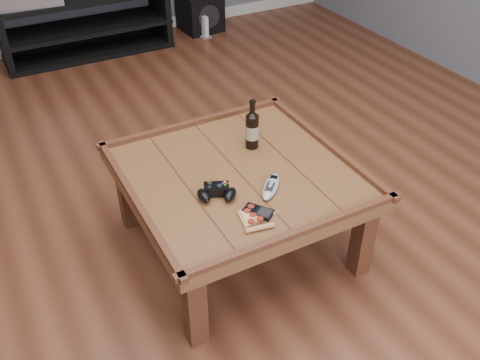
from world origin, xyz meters
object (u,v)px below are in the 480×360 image
media_console (86,25)px  subwoofer (200,12)px  smartphone (258,212)px  game_controller (217,192)px  pizza_slice (254,218)px  game_console (203,27)px  coffee_table (238,182)px  beer_bottle (252,129)px  remote_control (271,186)px

media_console → subwoofer: size_ratio=3.81×
smartphone → subwoofer: bearing=33.8°
game_controller → pizza_slice: 0.22m
pizza_slice → game_console: 3.19m
media_console → game_console: media_console is taller
media_console → smartphone: media_console is taller
coffee_table → game_console: coffee_table is taller
subwoofer → game_console: 0.19m
media_console → pizza_slice: size_ratio=6.05×
beer_bottle → remote_control: beer_bottle is taller
pizza_slice → game_console: pizza_slice is taller
beer_bottle → smartphone: bearing=-116.2°
game_controller → beer_bottle: bearing=64.4°
subwoofer → media_console: bearing=178.8°
pizza_slice → smartphone: size_ratio=1.67×
pizza_slice → remote_control: remote_control is taller
coffee_table → pizza_slice: coffee_table is taller
smartphone → media_console: bearing=52.9°
beer_bottle → remote_control: (-0.09, -0.34, -0.09)m
game_console → game_controller: bearing=-120.0°
coffee_table → smartphone: (-0.06, -0.30, 0.07)m
remote_control → subwoofer: bearing=115.5°
media_console → beer_bottle: beer_bottle is taller
game_controller → subwoofer: size_ratio=0.48×
remote_control → game_console: bearing=115.4°
subwoofer → game_console: subwoofer is taller
media_console → game_console: size_ratio=7.09×
game_console → beer_bottle: bearing=-115.9°
coffee_table → remote_control: 0.21m
smartphone → remote_control: (0.13, 0.12, 0.01)m
game_controller → smartphone: (0.10, -0.18, -0.02)m
media_console → beer_bottle: size_ratio=5.62×
remote_control → media_console: bearing=135.6°
smartphone → subwoofer: smartphone is taller
pizza_slice → smartphone: pizza_slice is taller
game_console → smartphone: bearing=-117.0°
beer_bottle → smartphone: size_ratio=1.80×
media_console → pizza_slice: 3.08m
media_console → pizza_slice: (-0.10, -3.07, 0.21)m
beer_bottle → game_console: (0.87, 2.48, -0.46)m
coffee_table → game_console: 2.85m
coffee_table → remote_control: size_ratio=5.59×
subwoofer → game_controller: bearing=-116.9°
smartphone → remote_control: remote_control is taller
coffee_table → game_console: size_ratio=5.22×
coffee_table → pizza_slice: 0.34m
coffee_table → game_console: (1.03, 2.64, -0.30)m
subwoofer → game_console: size_ratio=1.86×
coffee_table → beer_bottle: beer_bottle is taller
media_console → game_controller: game_controller is taller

